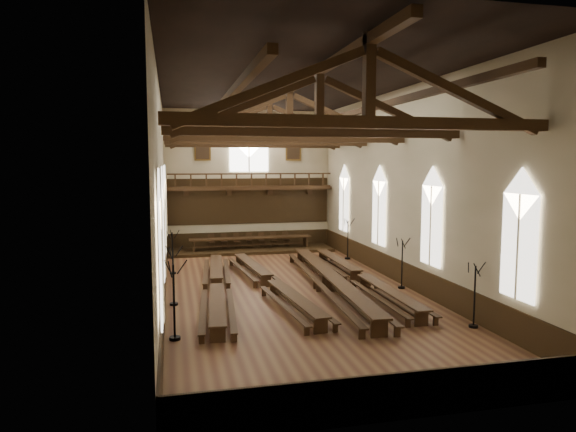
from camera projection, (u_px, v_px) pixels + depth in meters
name	position (u px, v px, depth m)	size (l,w,h in m)	color
ground	(289.00, 290.00, 25.15)	(26.00, 26.00, 0.00)	brown
room_walls	(289.00, 158.00, 24.47)	(26.00, 26.00, 26.00)	beige
wainscot_band	(289.00, 278.00, 25.09)	(12.00, 26.00, 1.20)	black
side_windows	(289.00, 215.00, 24.76)	(11.85, 19.80, 4.50)	white
end_window	(249.00, 149.00, 36.90)	(2.80, 0.12, 3.80)	white
minstrels_gallery	(250.00, 195.00, 37.01)	(11.80, 1.24, 3.70)	#3B2313
portraits	(249.00, 151.00, 36.91)	(7.75, 0.09, 1.45)	brown
roof_trusses	(289.00, 121.00, 24.29)	(11.70, 25.70, 2.80)	#3B2313
refectory_row_a	(217.00, 284.00, 24.30)	(1.90, 13.84, 0.68)	#3B2313
refectory_row_b	(270.00, 281.00, 24.98)	(1.95, 13.85, 0.68)	#3B2313
refectory_row_c	(331.00, 278.00, 25.24)	(2.03, 14.90, 0.80)	#3B2313
refectory_row_d	(360.00, 276.00, 26.06)	(1.47, 13.94, 0.70)	#3B2313
dais	(251.00, 250.00, 36.16)	(11.40, 2.98, 0.20)	black
high_table	(251.00, 239.00, 36.08)	(8.66, 1.26, 0.81)	#3B2313
high_chairs	(249.00, 239.00, 36.90)	(5.89, 0.50, 1.00)	#3B2313
candelabrum_left_near	(174.00, 316.00, 18.07)	(0.82, 0.87, 2.87)	black
candelabrum_left_mid	(173.00, 287.00, 22.48)	(0.76, 0.80, 2.64)	black
candelabrum_left_far	(173.00, 261.00, 28.80)	(0.75, 0.73, 2.50)	black
candelabrum_right_near	(474.00, 308.00, 19.44)	(0.71, 0.77, 2.53)	black
candelabrum_right_mid	(402.00, 273.00, 25.49)	(0.74, 0.76, 2.54)	black
candelabrum_right_far	(348.00, 247.00, 33.24)	(0.71, 0.82, 2.67)	black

